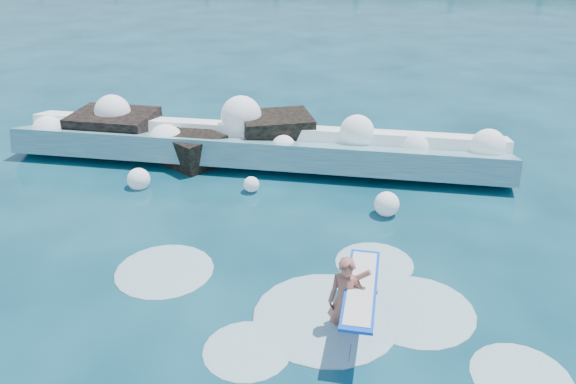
# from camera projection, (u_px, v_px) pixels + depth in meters

# --- Properties ---
(ground) EXTENTS (200.00, 200.00, 0.00)m
(ground) POSITION_uv_depth(u_px,v_px,m) (209.00, 271.00, 12.94)
(ground) COLOR #072E3C
(ground) RESTS_ON ground
(breaking_wave) EXTENTS (16.16, 2.60, 1.39)m
(breaking_wave) POSITION_uv_depth(u_px,v_px,m) (257.00, 147.00, 18.59)
(breaking_wave) COLOR teal
(breaking_wave) RESTS_ON ground
(rock_cluster) EXTENTS (8.50, 3.72, 1.61)m
(rock_cluster) POSITION_uv_depth(u_px,v_px,m) (187.00, 138.00, 19.26)
(rock_cluster) COLOR black
(rock_cluster) RESTS_ON ground
(surfer_with_board) EXTENTS (0.98, 3.02, 1.92)m
(surfer_with_board) POSITION_uv_depth(u_px,v_px,m) (349.00, 299.00, 10.87)
(surfer_with_board) COLOR #AA5F4F
(surfer_with_board) RESTS_ON ground
(wave_spray) EXTENTS (15.56, 4.72, 2.12)m
(wave_spray) POSITION_uv_depth(u_px,v_px,m) (239.00, 133.00, 18.45)
(wave_spray) COLOR white
(wave_spray) RESTS_ON ground
(surf_foam) EXTENTS (9.52, 5.20, 0.15)m
(surf_foam) POSITION_uv_depth(u_px,v_px,m) (328.00, 308.00, 11.75)
(surf_foam) COLOR silver
(surf_foam) RESTS_ON ground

